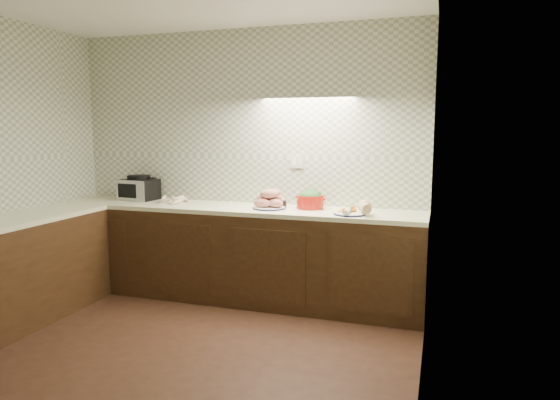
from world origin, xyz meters
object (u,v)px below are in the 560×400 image
(dutch_oven, at_px, (310,199))
(onion_bowl, at_px, (278,202))
(sweet_potato_plate, at_px, (269,201))
(veg_plate, at_px, (357,209))
(parsnip_pile, at_px, (176,200))
(toaster_oven, at_px, (139,188))

(dutch_oven, bearing_deg, onion_bowl, -158.80)
(sweet_potato_plate, relative_size, onion_bowl, 1.99)
(onion_bowl, bearing_deg, sweet_potato_plate, -108.19)
(onion_bowl, relative_size, veg_plate, 0.45)
(dutch_oven, relative_size, veg_plate, 0.96)
(sweet_potato_plate, bearing_deg, parsnip_pile, 176.27)
(sweet_potato_plate, bearing_deg, onion_bowl, 71.81)
(parsnip_pile, distance_m, dutch_oven, 1.38)
(sweet_potato_plate, bearing_deg, dutch_oven, 17.38)
(parsnip_pile, bearing_deg, toaster_oven, 171.92)
(parsnip_pile, xyz_separation_m, veg_plate, (1.85, -0.15, 0.02))
(sweet_potato_plate, xyz_separation_m, dutch_oven, (0.36, 0.11, 0.01))
(parsnip_pile, bearing_deg, dutch_oven, 1.93)
(toaster_oven, xyz_separation_m, veg_plate, (2.32, -0.22, -0.07))
(dutch_oven, xyz_separation_m, veg_plate, (0.47, -0.20, -0.04))
(onion_bowl, bearing_deg, parsnip_pile, -176.69)
(parsnip_pile, xyz_separation_m, onion_bowl, (1.06, 0.06, 0.02))
(sweet_potato_plate, relative_size, veg_plate, 0.90)
(toaster_oven, xyz_separation_m, parsnip_pile, (0.47, -0.07, -0.09))
(veg_plate, bearing_deg, toaster_oven, 174.68)
(parsnip_pile, height_order, veg_plate, veg_plate)
(dutch_oven, bearing_deg, parsnip_pile, -154.20)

